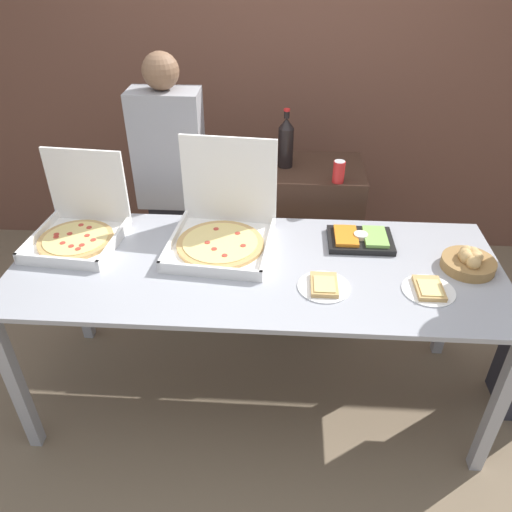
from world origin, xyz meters
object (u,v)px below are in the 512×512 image
(paper_plate_front_left, at_px, (429,289))
(bread_basket, at_px, (469,261))
(veggie_tray, at_px, (360,239))
(soda_can_silver, at_px, (247,164))
(soda_bottle, at_px, (286,142))
(person_guest_plaid, at_px, (173,191))
(pizza_box_near_right, at_px, (79,226))
(paper_plate_front_center, at_px, (324,285))
(pizza_box_far_left, at_px, (223,228))
(soda_can_colored, at_px, (339,172))

(paper_plate_front_left, height_order, bread_basket, bread_basket)
(veggie_tray, distance_m, soda_can_silver, 0.79)
(soda_bottle, bearing_deg, person_guest_plaid, -175.97)
(pizza_box_near_right, distance_m, veggie_tray, 1.44)
(pizza_box_near_right, height_order, soda_bottle, soda_bottle)
(paper_plate_front_left, relative_size, bread_basket, 0.95)
(pizza_box_near_right, bearing_deg, soda_can_silver, 36.65)
(soda_bottle, xyz_separation_m, person_guest_plaid, (-0.68, -0.05, -0.31))
(paper_plate_front_left, distance_m, person_guest_plaid, 1.62)
(paper_plate_front_center, xyz_separation_m, bread_basket, (0.69, 0.19, 0.03))
(soda_bottle, relative_size, person_guest_plaid, 0.20)
(soda_bottle, distance_m, soda_can_silver, 0.26)
(pizza_box_near_right, distance_m, paper_plate_front_left, 1.73)
(pizza_box_far_left, distance_m, soda_can_silver, 0.52)
(soda_can_silver, distance_m, soda_can_colored, 0.52)
(bread_basket, relative_size, soda_can_colored, 2.01)
(soda_can_silver, bearing_deg, soda_bottle, 30.53)
(veggie_tray, xyz_separation_m, soda_can_colored, (-0.10, 0.39, 0.19))
(bread_basket, bearing_deg, veggie_tray, 157.94)
(paper_plate_front_left, relative_size, soda_can_colored, 1.90)
(veggie_tray, relative_size, bread_basket, 1.32)
(paper_plate_front_left, xyz_separation_m, soda_can_colored, (-0.36, 0.77, 0.20))
(pizza_box_far_left, relative_size, soda_can_colored, 4.46)
(soda_can_silver, bearing_deg, veggie_tray, -36.95)
(soda_bottle, bearing_deg, pizza_box_far_left, -115.94)
(soda_can_silver, height_order, soda_can_colored, same)
(soda_can_silver, bearing_deg, person_guest_plaid, 170.36)
(bread_basket, height_order, person_guest_plaid, person_guest_plaid)
(veggie_tray, bearing_deg, bread_basket, -22.06)
(soda_bottle, relative_size, soda_can_colored, 2.76)
(soda_can_colored, bearing_deg, veggie_tray, -75.92)
(paper_plate_front_center, bearing_deg, person_guest_plaid, 133.35)
(paper_plate_front_center, height_order, bread_basket, bread_basket)
(pizza_box_far_left, distance_m, pizza_box_near_right, 0.74)
(veggie_tray, bearing_deg, pizza_box_near_right, -177.89)
(veggie_tray, bearing_deg, paper_plate_front_center, -117.63)
(pizza_box_far_left, height_order, veggie_tray, pizza_box_far_left)
(bread_basket, bearing_deg, soda_can_colored, 134.78)
(soda_bottle, relative_size, soda_can_silver, 2.76)
(pizza_box_near_right, distance_m, bread_basket, 1.92)
(veggie_tray, bearing_deg, soda_can_silver, 143.05)
(soda_can_colored, bearing_deg, paper_plate_front_center, -97.68)
(pizza_box_far_left, xyz_separation_m, soda_bottle, (0.30, 0.62, 0.22))
(pizza_box_far_left, xyz_separation_m, pizza_box_near_right, (-0.73, -0.02, -0.01))
(paper_plate_front_center, bearing_deg, soda_bottle, 101.23)
(pizza_box_far_left, xyz_separation_m, veggie_tray, (0.70, 0.04, -0.06))
(paper_plate_front_center, relative_size, veggie_tray, 0.73)
(veggie_tray, bearing_deg, soda_can_colored, 104.08)
(paper_plate_front_center, xyz_separation_m, veggie_tray, (0.20, 0.39, 0.01))
(pizza_box_far_left, relative_size, pizza_box_near_right, 1.17)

